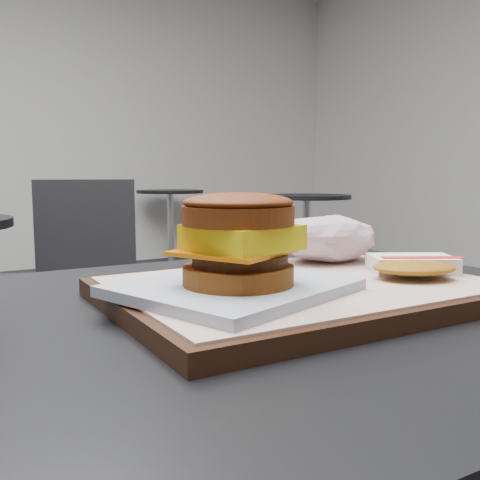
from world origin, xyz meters
The scene contains 7 objects.
serving_tray centered at (0.07, 0.00, 0.78)m, with size 0.38×0.28×0.02m.
breakfast_sandwich centered at (-0.02, -0.02, 0.83)m, with size 0.24×0.22×0.09m.
hash_brown centered at (0.19, -0.04, 0.80)m, with size 0.13×0.12×0.02m.
crumpled_wrapper centered at (0.18, 0.08, 0.82)m, with size 0.13×0.10×0.06m, color silver, non-canonical shape.
neighbor_chair centered at (0.17, 1.76, 0.51)m, with size 0.65×0.54×0.88m.
bg_table_near centered at (2.20, 2.80, 0.56)m, with size 0.66×0.66×0.75m.
bg_table_far centered at (1.80, 4.50, 0.56)m, with size 0.66×0.66×0.75m.
Camera 1 is at (-0.25, -0.44, 0.90)m, focal length 40.00 mm.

